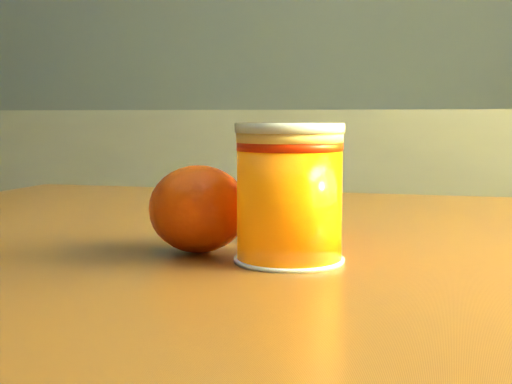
# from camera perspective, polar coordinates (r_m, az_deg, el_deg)

# --- Properties ---
(kitchen_counter) EXTENTS (3.15, 0.60, 0.90)m
(kitchen_counter) POSITION_cam_1_polar(r_m,az_deg,el_deg) (2.23, -11.39, -5.30)
(kitchen_counter) COLOR #56555B
(kitchen_counter) RESTS_ON ground
(table) EXTENTS (1.07, 0.77, 0.78)m
(table) POSITION_cam_1_polar(r_m,az_deg,el_deg) (0.61, 8.79, -13.28)
(table) COLOR brown
(table) RESTS_ON ground
(juice_glass) EXTENTS (0.08, 0.08, 0.09)m
(juice_glass) POSITION_cam_1_polar(r_m,az_deg,el_deg) (0.49, 2.69, -0.16)
(juice_glass) COLOR orange
(juice_glass) RESTS_ON table
(orange_front) EXTENTS (0.09, 0.09, 0.06)m
(orange_front) POSITION_cam_1_polar(r_m,az_deg,el_deg) (0.53, -4.62, -1.35)
(orange_front) COLOR #EB4204
(orange_front) RESTS_ON table
(orange_back) EXTENTS (0.07, 0.07, 0.06)m
(orange_back) POSITION_cam_1_polar(r_m,az_deg,el_deg) (0.59, 3.90, -1.00)
(orange_back) COLOR #EB4204
(orange_back) RESTS_ON table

